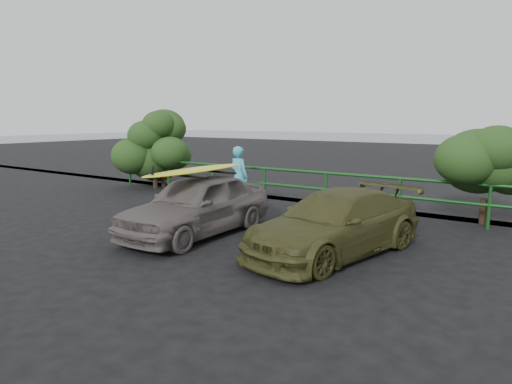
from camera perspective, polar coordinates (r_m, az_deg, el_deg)
ground at (r=9.19m, az=-11.13°, el=-6.50°), size 80.00×80.00×0.00m
ocean at (r=66.49m, az=29.30°, el=5.89°), size 200.00×200.00×0.00m
guardrail at (r=12.98m, az=4.77°, el=0.57°), size 14.00×0.08×1.04m
shrub_left at (r=16.11m, az=-9.46°, el=4.85°), size 3.20×2.40×2.55m
shrub_right at (r=11.80m, az=27.66°, el=1.28°), size 3.20×2.40×2.10m
sedan at (r=9.73m, az=-7.42°, el=-1.60°), size 1.64×3.85×1.30m
olive_vehicle at (r=8.42m, az=9.87°, el=-3.86°), size 2.42×4.22×1.15m
man at (r=12.71m, az=-2.15°, el=1.92°), size 0.68×0.50×1.70m
roof_rack at (r=9.63m, az=-7.50°, el=2.34°), size 1.42×1.01×0.05m
surfboard at (r=9.62m, az=-7.51°, el=2.74°), size 0.70×3.02×0.09m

